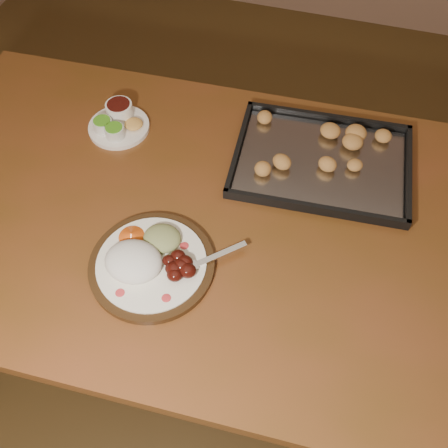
% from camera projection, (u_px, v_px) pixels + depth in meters
% --- Properties ---
extents(ground, '(4.00, 4.00, 0.00)m').
position_uv_depth(ground, '(262.00, 324.00, 1.81)').
color(ground, '#503B1B').
rests_on(ground, ground).
extents(dining_table, '(1.54, 0.96, 0.75)m').
position_uv_depth(dining_table, '(202.00, 235.00, 1.25)').
color(dining_table, brown).
rests_on(dining_table, ground).
extents(dinner_plate, '(0.32, 0.27, 0.06)m').
position_uv_depth(dinner_plate, '(149.00, 261.00, 1.07)').
color(dinner_plate, '#311D0D').
rests_on(dinner_plate, dining_table).
extents(condiment_saucer, '(0.16, 0.16, 0.05)m').
position_uv_depth(condiment_saucer, '(118.00, 122.00, 1.32)').
color(condiment_saucer, white).
rests_on(condiment_saucer, dining_table).
extents(baking_tray, '(0.46, 0.35, 0.05)m').
position_uv_depth(baking_tray, '(322.00, 161.00, 1.25)').
color(baking_tray, black).
rests_on(baking_tray, dining_table).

